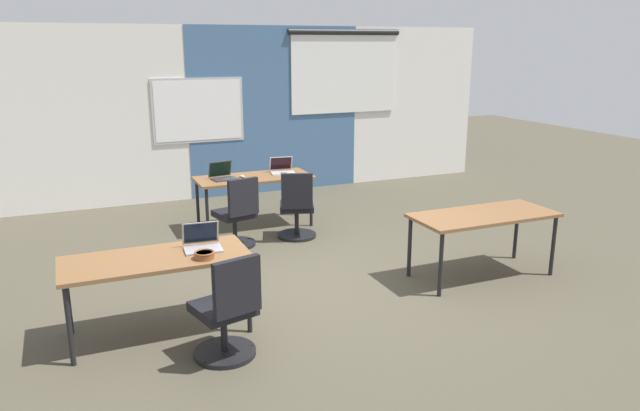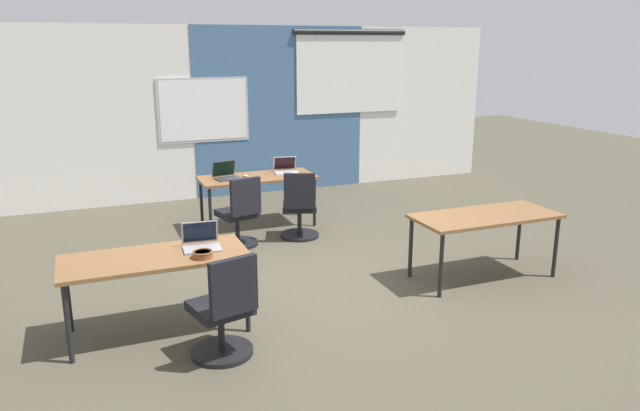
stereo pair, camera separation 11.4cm
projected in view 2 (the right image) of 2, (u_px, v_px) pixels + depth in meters
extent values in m
plane|color=#4C4738|center=(315.00, 280.00, 6.61)|extent=(24.00, 24.00, 0.00)
cube|color=silver|center=(222.00, 113.00, 10.00)|extent=(10.00, 0.20, 2.80)
cube|color=#42668E|center=(281.00, 111.00, 10.27)|extent=(2.99, 0.01, 2.80)
cube|color=#B7B7BC|center=(204.00, 110.00, 9.76)|extent=(1.48, 0.02, 1.04)
cube|color=white|center=(204.00, 110.00, 9.76)|extent=(1.40, 0.02, 0.96)
cube|color=white|center=(350.00, 74.00, 10.56)|extent=(2.00, 0.02, 1.33)
cylinder|color=black|center=(351.00, 32.00, 10.38)|extent=(2.10, 0.10, 0.10)
cube|color=brown|center=(155.00, 258.00, 5.25)|extent=(1.60, 0.70, 0.04)
cylinder|color=black|center=(68.00, 324.00, 4.81)|extent=(0.04, 0.04, 0.68)
cylinder|color=black|center=(247.00, 296.00, 5.35)|extent=(0.04, 0.04, 0.68)
cylinder|color=black|center=(68.00, 296.00, 5.35)|extent=(0.04, 0.04, 0.68)
cylinder|color=black|center=(231.00, 273.00, 5.88)|extent=(0.04, 0.04, 0.68)
cube|color=brown|center=(486.00, 216.00, 6.52)|extent=(1.60, 0.70, 0.04)
cylinder|color=black|center=(441.00, 266.00, 6.08)|extent=(0.04, 0.04, 0.68)
cylinder|color=black|center=(556.00, 247.00, 6.62)|extent=(0.04, 0.04, 0.68)
cylinder|color=black|center=(411.00, 247.00, 6.62)|extent=(0.04, 0.04, 0.68)
cylinder|color=black|center=(519.00, 232.00, 7.15)|extent=(0.04, 0.04, 0.68)
cube|color=brown|center=(257.00, 178.00, 8.39)|extent=(1.60, 0.70, 0.04)
cylinder|color=black|center=(210.00, 213.00, 7.95)|extent=(0.04, 0.04, 0.68)
cylinder|color=black|center=(314.00, 202.00, 8.49)|extent=(0.04, 0.04, 0.68)
cylinder|color=black|center=(201.00, 202.00, 8.49)|extent=(0.04, 0.04, 0.68)
cylinder|color=black|center=(300.00, 193.00, 9.02)|extent=(0.04, 0.04, 0.68)
cube|color=#333338|center=(228.00, 179.00, 8.21)|extent=(0.37, 0.29, 0.02)
cube|color=#4C4C4F|center=(230.00, 179.00, 8.16)|extent=(0.10, 0.08, 0.00)
cube|color=#333338|center=(224.00, 168.00, 8.29)|extent=(0.34, 0.12, 0.22)
cube|color=black|center=(224.00, 168.00, 8.29)|extent=(0.30, 0.10, 0.19)
ellipsoid|color=#B2B2B7|center=(245.00, 176.00, 8.33)|extent=(0.09, 0.11, 0.03)
cylinder|color=black|center=(238.00, 243.00, 7.76)|extent=(0.52, 0.52, 0.04)
cylinder|color=black|center=(237.00, 229.00, 7.71)|extent=(0.06, 0.06, 0.34)
cube|color=black|center=(237.00, 213.00, 7.66)|extent=(0.53, 0.53, 0.08)
cube|color=black|center=(246.00, 197.00, 7.39)|extent=(0.40, 0.15, 0.46)
sphere|color=black|center=(230.00, 238.00, 7.95)|extent=(0.04, 0.04, 0.04)
sphere|color=black|center=(256.00, 241.00, 7.83)|extent=(0.04, 0.04, 0.04)
sphere|color=black|center=(225.00, 248.00, 7.58)|extent=(0.04, 0.04, 0.04)
cube|color=#B7B7BC|center=(287.00, 173.00, 8.57)|extent=(0.36, 0.28, 0.02)
cube|color=#4C4C4F|center=(287.00, 173.00, 8.52)|extent=(0.10, 0.07, 0.00)
cube|color=#B7B7BC|center=(285.00, 163.00, 8.69)|extent=(0.34, 0.15, 0.21)
cube|color=black|center=(285.00, 163.00, 8.68)|extent=(0.31, 0.13, 0.18)
cylinder|color=black|center=(300.00, 235.00, 8.09)|extent=(0.52, 0.52, 0.04)
cylinder|color=black|center=(300.00, 222.00, 8.04)|extent=(0.06, 0.06, 0.34)
cube|color=black|center=(299.00, 206.00, 7.99)|extent=(0.56, 0.56, 0.08)
cube|color=black|center=(299.00, 191.00, 7.68)|extent=(0.40, 0.19, 0.46)
sphere|color=black|center=(299.00, 230.00, 8.32)|extent=(0.04, 0.04, 0.04)
sphere|color=black|center=(316.00, 236.00, 8.03)|extent=(0.04, 0.04, 0.04)
sphere|color=black|center=(283.00, 237.00, 8.01)|extent=(0.04, 0.04, 0.04)
cube|color=#9E9EA3|center=(202.00, 249.00, 5.40)|extent=(0.35, 0.26, 0.02)
cube|color=#4C4C4F|center=(203.00, 250.00, 5.35)|extent=(0.09, 0.07, 0.00)
cube|color=#9E9EA3|center=(200.00, 232.00, 5.51)|extent=(0.33, 0.09, 0.21)
cube|color=black|center=(200.00, 232.00, 5.50)|extent=(0.30, 0.08, 0.19)
cylinder|color=black|center=(222.00, 351.00, 5.04)|extent=(0.52, 0.52, 0.04)
cylinder|color=black|center=(221.00, 331.00, 4.99)|extent=(0.06, 0.06, 0.34)
cube|color=black|center=(220.00, 307.00, 4.93)|extent=(0.53, 0.53, 0.08)
cube|color=black|center=(234.00, 286.00, 4.67)|extent=(0.40, 0.16, 0.46)
sphere|color=black|center=(210.00, 340.00, 5.22)|extent=(0.04, 0.04, 0.04)
sphere|color=black|center=(250.00, 347.00, 5.11)|extent=(0.04, 0.04, 0.04)
sphere|color=black|center=(202.00, 363.00, 4.85)|extent=(0.04, 0.04, 0.04)
cylinder|color=brown|center=(203.00, 255.00, 5.20)|extent=(0.17, 0.17, 0.05)
torus|color=brown|center=(203.00, 252.00, 5.19)|extent=(0.18, 0.18, 0.02)
cylinder|color=gold|center=(203.00, 252.00, 5.19)|extent=(0.14, 0.14, 0.01)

